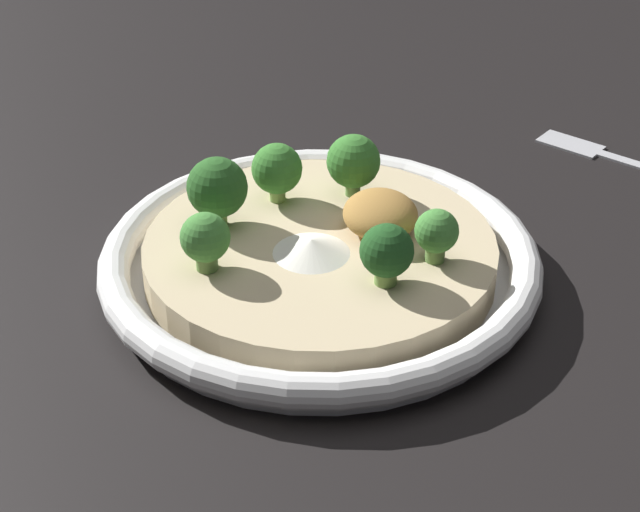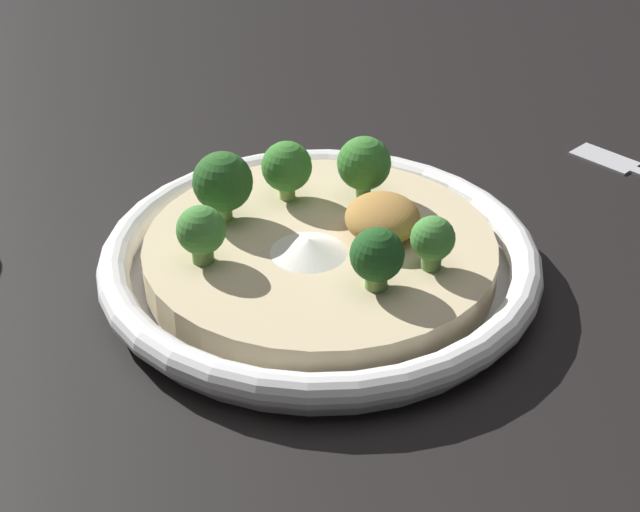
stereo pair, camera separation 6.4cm
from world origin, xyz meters
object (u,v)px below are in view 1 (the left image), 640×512
at_px(broccoli_back_left, 205,239).
at_px(fork_utensil, 617,157).
at_px(broccoli_back, 217,188).
at_px(risotto_bowl, 320,260).
at_px(broccoli_right, 277,170).
at_px(broccoli_front_right, 353,162).
at_px(broccoli_front, 437,233).
at_px(broccoli_front_left, 387,252).

xyz_separation_m(broccoli_back_left, fork_utensil, (0.18, -0.32, -0.05)).
bearing_deg(broccoli_back, fork_utensil, -67.68).
height_order(risotto_bowl, broccoli_right, broccoli_right).
bearing_deg(broccoli_front_right, risotto_bowl, 155.38).
bearing_deg(risotto_bowl, broccoli_right, 24.58).
height_order(risotto_bowl, broccoli_back_left, broccoli_back_left).
height_order(broccoli_back_left, broccoli_front, broccoli_back_left).
relative_size(broccoli_back_left, broccoli_back, 0.79).
distance_m(broccoli_front_right, broccoli_right, 0.05).
relative_size(broccoli_front, fork_utensil, 0.25).
bearing_deg(broccoli_front, broccoli_back_left, 89.79).
xyz_separation_m(broccoli_front_left, broccoli_front, (0.02, -0.03, -0.00)).
relative_size(broccoli_front_right, fork_utensil, 0.32).
xyz_separation_m(risotto_bowl, broccoli_back_left, (-0.03, 0.07, 0.04)).
bearing_deg(broccoli_front, broccoli_back, 68.61).
distance_m(broccoli_right, broccoli_back, 0.05).
relative_size(broccoli_right, broccoli_front, 1.19).
bearing_deg(broccoli_front_right, broccoli_back, 110.32).
distance_m(broccoli_front_left, broccoli_back_left, 0.11).
bearing_deg(risotto_bowl, broccoli_back_left, 110.71).
bearing_deg(broccoli_front_right, broccoli_front_left, -175.40).
height_order(broccoli_back_left, fork_utensil, broccoli_back_left).
xyz_separation_m(broccoli_back_left, broccoli_back, (0.05, -0.01, 0.01)).
bearing_deg(broccoli_front_left, broccoli_back, 53.20).
relative_size(broccoli_front_left, broccoli_back_left, 1.03).
distance_m(broccoli_back_left, broccoli_front, 0.14).
relative_size(risotto_bowl, fork_utensil, 2.08).
bearing_deg(broccoli_right, broccoli_back, 127.28).
bearing_deg(broccoli_back_left, broccoli_front_right, -48.85).
relative_size(broccoli_front_left, fork_utensil, 0.28).
xyz_separation_m(risotto_bowl, broccoli_front_left, (-0.05, -0.04, 0.04)).
bearing_deg(fork_utensil, broccoli_back, 65.53).
relative_size(risotto_bowl, broccoli_back, 5.99).
bearing_deg(broccoli_right, risotto_bowl, -155.42).
distance_m(broccoli_right, fork_utensil, 0.30).
height_order(risotto_bowl, broccoli_front, broccoli_front).
bearing_deg(broccoli_front_left, fork_utensil, -46.40).
bearing_deg(broccoli_back, risotto_bowl, -111.20).
distance_m(broccoli_front_left, broccoli_front, 0.04).
distance_m(risotto_bowl, fork_utensil, 0.30).
height_order(broccoli_front_left, broccoli_back_left, broccoli_front_left).
bearing_deg(broccoli_front_left, broccoli_right, 30.12).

